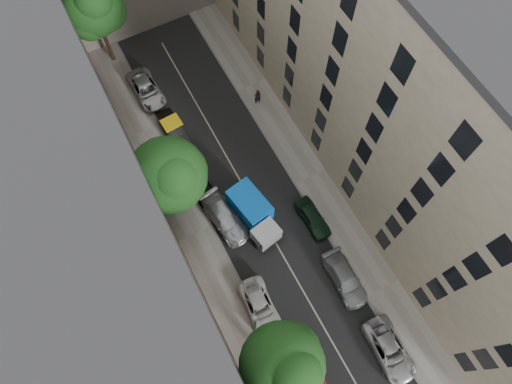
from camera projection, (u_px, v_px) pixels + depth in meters
ground at (254, 205)px, 38.56m from camera, size 120.00×120.00×0.00m
road_surface at (254, 205)px, 38.56m from camera, size 8.00×44.00×0.02m
sidewalk_left at (195, 233)px, 37.46m from camera, size 3.00×44.00×0.15m
sidewalk_right at (310, 177)px, 39.53m from camera, size 3.00×44.00×0.15m
building_left at (91, 221)px, 27.34m from camera, size 8.00×44.00×20.00m
building_right at (394, 81)px, 31.49m from camera, size 8.00×44.00×20.00m
tarp_truck at (254, 214)px, 36.76m from camera, size 3.05×5.75×2.50m
car_left_1 at (303, 364)px, 32.83m from camera, size 1.82×4.29×1.38m
car_left_2 at (260, 306)px, 34.52m from camera, size 2.42×4.71×1.27m
car_left_3 at (225, 218)px, 37.28m from camera, size 2.74×5.40×1.50m
car_left_4 at (200, 186)px, 38.47m from camera, size 1.99×4.44×1.48m
car_left_5 at (173, 129)px, 40.75m from camera, size 1.74×4.32×1.39m
car_left_6 at (146, 90)px, 42.49m from camera, size 2.53×5.16×1.41m
car_right_0 at (389, 350)px, 33.20m from camera, size 2.59×5.10×1.38m
car_right_1 at (345, 279)px, 35.30m from camera, size 2.10×4.86×1.39m
car_right_2 at (313, 218)px, 37.37m from camera, size 1.67×3.97×1.34m
tree_near at (284, 366)px, 27.13m from camera, size 5.46×5.21×9.66m
tree_mid at (170, 177)px, 33.52m from camera, size 6.05×5.89×8.44m
tree_far at (94, 9)px, 38.72m from camera, size 5.38×5.12×9.46m
lamp_post at (255, 324)px, 30.56m from camera, size 0.36×0.36×6.58m
pedestrian at (258, 97)px, 41.74m from camera, size 0.71×0.50×1.83m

